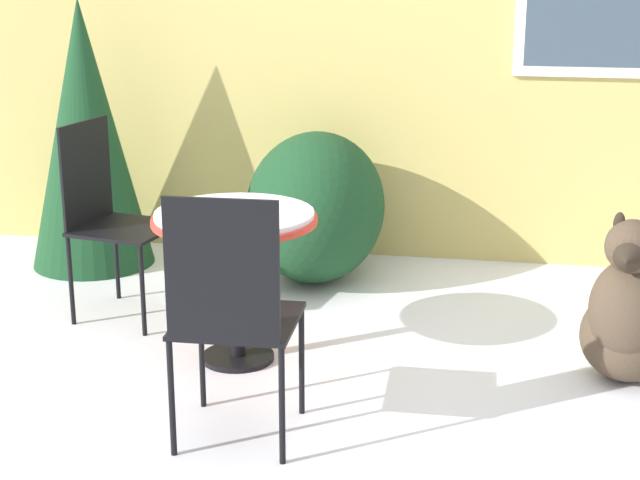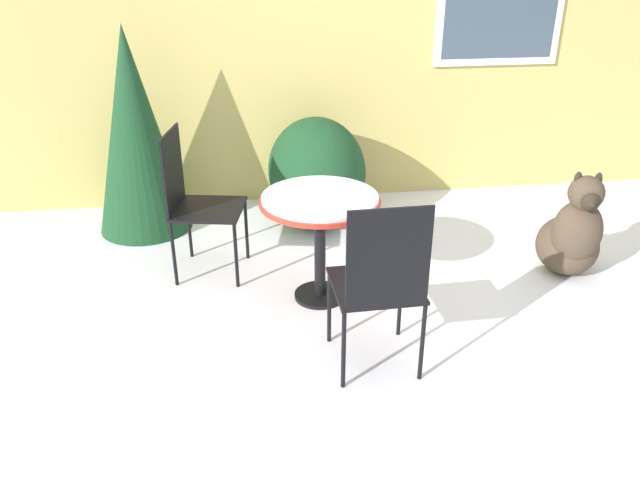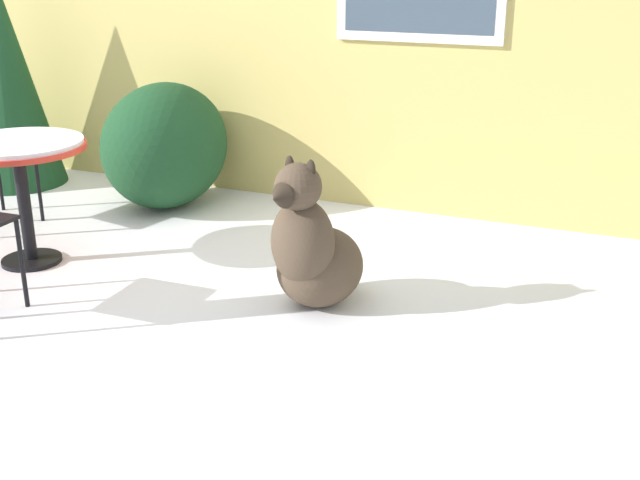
% 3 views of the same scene
% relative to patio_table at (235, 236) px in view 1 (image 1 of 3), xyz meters
% --- Properties ---
extents(ground_plane, '(16.00, 16.00, 0.00)m').
position_rel_patio_table_xyz_m(ground_plane, '(0.36, -0.39, -0.61)').
color(ground_plane, white).
extents(shrub_left, '(0.79, 1.04, 0.87)m').
position_rel_patio_table_xyz_m(shrub_left, '(0.14, 1.25, -0.17)').
color(shrub_left, '#194223').
rests_on(shrub_left, ground_plane).
extents(evergreen_bush, '(0.74, 0.74, 1.61)m').
position_rel_patio_table_xyz_m(evergreen_bush, '(-1.27, 1.30, 0.20)').
color(evergreen_bush, '#194223').
rests_on(evergreen_bush, ground_plane).
extents(patio_table, '(0.76, 0.76, 0.73)m').
position_rel_patio_table_xyz_m(patio_table, '(0.00, 0.00, 0.00)').
color(patio_table, black).
rests_on(patio_table, ground_plane).
extents(patio_chair_near_table, '(0.54, 0.54, 1.03)m').
position_rel_patio_table_xyz_m(patio_chair_near_table, '(-0.80, 0.48, -0.05)').
color(patio_chair_near_table, black).
rests_on(patio_chair_near_table, ground_plane).
extents(patio_chair_far_side, '(0.47, 0.47, 1.03)m').
position_rel_patio_table_xyz_m(patio_chair_far_side, '(0.20, -0.81, -0.05)').
color(patio_chair_far_side, black).
rests_on(patio_chair_far_side, ground_plane).
extents(dog, '(0.53, 0.70, 0.81)m').
position_rel_patio_table_xyz_m(dog, '(1.77, 0.06, -0.31)').
color(dog, '#4C3D2D').
rests_on(dog, ground_plane).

